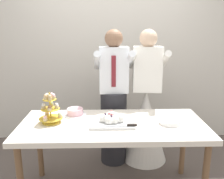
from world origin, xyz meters
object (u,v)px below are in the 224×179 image
at_px(cupcake_stand, 50,110).
at_px(round_cake, 75,112).
at_px(plate_stack, 170,122).
at_px(person_groom, 114,106).
at_px(dessert_table, 113,130).
at_px(person_bride, 146,117).
at_px(main_cake_tray, 112,120).

height_order(cupcake_stand, round_cake, cupcake_stand).
distance_m(plate_stack, person_groom, 0.84).
bearing_deg(round_cake, dessert_table, -30.33).
relative_size(plate_stack, person_groom, 0.12).
distance_m(cupcake_stand, person_bride, 1.26).
relative_size(cupcake_stand, round_cake, 1.27).
bearing_deg(main_cake_tray, person_bride, 57.25).
bearing_deg(person_bride, plate_stack, -80.25).
distance_m(dessert_table, main_cake_tray, 0.12).
xyz_separation_m(plate_stack, round_cake, (-0.95, 0.26, 0.01)).
bearing_deg(round_cake, plate_stack, -15.28).
bearing_deg(person_bride, cupcake_stand, -148.64).
bearing_deg(main_cake_tray, cupcake_stand, 175.22).
relative_size(main_cake_tray, person_groom, 0.26).
height_order(dessert_table, main_cake_tray, main_cake_tray).
height_order(plate_stack, person_bride, person_bride).
height_order(main_cake_tray, person_groom, person_groom).
relative_size(dessert_table, main_cake_tray, 4.14).
xyz_separation_m(main_cake_tray, plate_stack, (0.56, -0.01, -0.02)).
bearing_deg(dessert_table, main_cake_tray, -105.36).
xyz_separation_m(cupcake_stand, plate_stack, (1.16, -0.06, -0.11)).
distance_m(dessert_table, round_cake, 0.47).
height_order(plate_stack, round_cake, round_cake).
relative_size(cupcake_stand, person_bride, 0.18).
distance_m(dessert_table, person_bride, 0.81).
relative_size(plate_stack, person_bride, 0.12).
xyz_separation_m(round_cake, person_groom, (0.42, 0.40, -0.06)).
bearing_deg(dessert_table, person_bride, 56.93).
bearing_deg(person_groom, main_cake_tray, -92.95).
bearing_deg(main_cake_tray, plate_stack, -1.50).
distance_m(plate_stack, person_bride, 0.74).
height_order(main_cake_tray, plate_stack, main_cake_tray).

